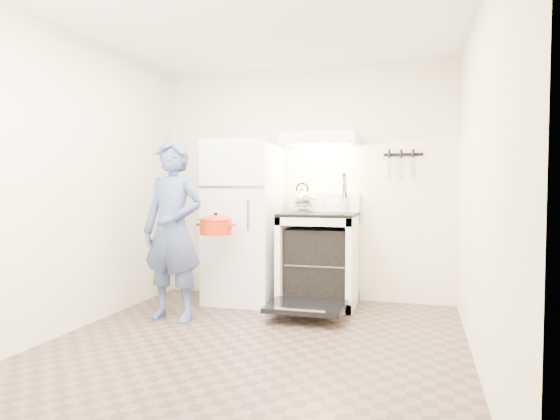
# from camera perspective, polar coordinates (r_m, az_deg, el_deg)

# --- Properties ---
(floor) EXTENTS (3.60, 3.60, 0.00)m
(floor) POSITION_cam_1_polar(r_m,az_deg,el_deg) (3.93, -3.35, -15.46)
(floor) COLOR brown
(floor) RESTS_ON ground
(back_wall) EXTENTS (3.20, 0.02, 2.50)m
(back_wall) POSITION_cam_1_polar(r_m,az_deg,el_deg) (5.46, 2.77, 3.00)
(back_wall) COLOR #EEE7C9
(back_wall) RESTS_ON ground
(refrigerator) EXTENTS (0.70, 0.70, 1.70)m
(refrigerator) POSITION_cam_1_polar(r_m,az_deg,el_deg) (5.30, -4.21, -1.32)
(refrigerator) COLOR white
(refrigerator) RESTS_ON floor
(stove_body) EXTENTS (0.76, 0.65, 0.92)m
(stove_body) POSITION_cam_1_polar(r_m,az_deg,el_deg) (5.15, 4.45, -5.80)
(stove_body) COLOR white
(stove_body) RESTS_ON floor
(cooktop) EXTENTS (0.76, 0.65, 0.03)m
(cooktop) POSITION_cam_1_polar(r_m,az_deg,el_deg) (5.10, 4.47, -0.52)
(cooktop) COLOR black
(cooktop) RESTS_ON stove_body
(backsplash) EXTENTS (0.76, 0.07, 0.20)m
(backsplash) POSITION_cam_1_polar(r_m,az_deg,el_deg) (5.38, 5.06, 0.87)
(backsplash) COLOR white
(backsplash) RESTS_ON cooktop
(oven_door) EXTENTS (0.70, 0.54, 0.04)m
(oven_door) POSITION_cam_1_polar(r_m,az_deg,el_deg) (4.65, 2.98, -10.96)
(oven_door) COLOR black
(oven_door) RESTS_ON floor
(oven_rack) EXTENTS (0.60, 0.52, 0.01)m
(oven_rack) POSITION_cam_1_polar(r_m,az_deg,el_deg) (5.16, 4.45, -6.02)
(oven_rack) COLOR slate
(oven_rack) RESTS_ON stove_body
(range_hood) EXTENTS (0.76, 0.50, 0.12)m
(range_hood) POSITION_cam_1_polar(r_m,az_deg,el_deg) (5.19, 4.66, 8.10)
(range_hood) COLOR white
(range_hood) RESTS_ON back_wall
(knife_strip) EXTENTS (0.40, 0.02, 0.03)m
(knife_strip) POSITION_cam_1_polar(r_m,az_deg,el_deg) (5.32, 13.90, 6.17)
(knife_strip) COLOR black
(knife_strip) RESTS_ON back_wall
(pizza_stone) EXTENTS (0.32, 0.32, 0.02)m
(pizza_stone) POSITION_cam_1_polar(r_m,az_deg,el_deg) (5.07, 4.42, -6.01)
(pizza_stone) COLOR olive
(pizza_stone) RESTS_ON oven_rack
(tea_kettle) EXTENTS (0.25, 0.21, 0.31)m
(tea_kettle) POSITION_cam_1_polar(r_m,az_deg,el_deg) (5.28, 2.54, 1.44)
(tea_kettle) COLOR silver
(tea_kettle) RESTS_ON cooktop
(utensil_jar) EXTENTS (0.11, 0.11, 0.13)m
(utensil_jar) POSITION_cam_1_polar(r_m,az_deg,el_deg) (4.79, 7.41, 0.57)
(utensil_jar) COLOR silver
(utensil_jar) RESTS_ON cooktop
(person) EXTENTS (0.63, 0.45, 1.64)m
(person) POSITION_cam_1_polar(r_m,az_deg,el_deg) (4.66, -12.15, -2.31)
(person) COLOR navy
(person) RESTS_ON floor
(dutch_oven) EXTENTS (0.37, 0.30, 0.24)m
(dutch_oven) POSITION_cam_1_polar(r_m,az_deg,el_deg) (4.71, -7.35, -1.95)
(dutch_oven) COLOR red
(dutch_oven) RESTS_ON person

